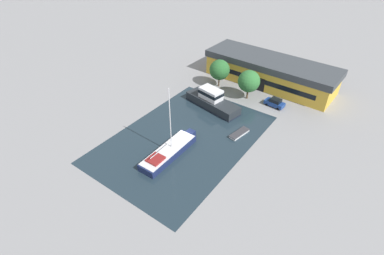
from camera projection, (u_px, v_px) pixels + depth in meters
name	position (u px, v px, depth m)	size (l,w,h in m)	color
ground_plane	(184.00, 138.00, 54.49)	(440.00, 440.00, 0.00)	gray
water_canal	(184.00, 138.00, 54.48)	(22.02, 32.64, 0.01)	#1E2D38
warehouse_building	(270.00, 71.00, 70.11)	(30.98, 10.87, 6.01)	gold
quay_tree_near_building	(220.00, 70.00, 68.08)	(4.64, 4.64, 6.51)	brown
quay_tree_by_water	(249.00, 81.00, 63.59)	(4.74, 4.74, 6.56)	brown
parked_car	(275.00, 103.00, 62.85)	(4.30, 2.31, 1.80)	navy
sailboat_moored	(169.00, 151.00, 50.44)	(3.34, 12.83, 12.49)	#19234C
motor_cruiser	(212.00, 101.00, 62.45)	(12.93, 6.10, 4.01)	#23282D
small_dinghy	(239.00, 133.00, 55.23)	(2.22, 4.62, 0.50)	silver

